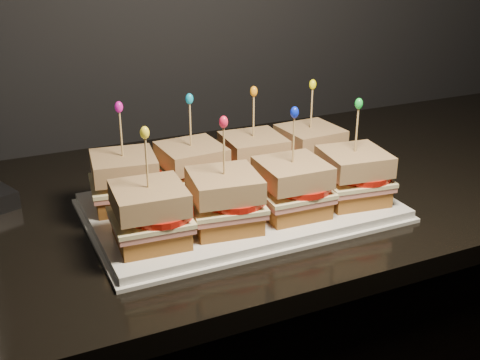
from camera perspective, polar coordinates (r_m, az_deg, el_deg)
name	(u,v)px	position (r m, az deg, el deg)	size (l,w,h in m)	color
cabinet	(355,359)	(1.39, 10.89, -16.36)	(2.42, 0.61, 0.85)	black
granite_slab	(373,172)	(1.17, 12.48, 0.78)	(2.46, 0.65, 0.03)	black
platter	(240,207)	(0.94, 0.00, -2.59)	(0.45, 0.28, 0.02)	white
platter_rim	(240,211)	(0.94, 0.00, -2.92)	(0.47, 0.29, 0.01)	white
sandwich_0_bread_bot	(126,197)	(0.94, -10.75, -1.58)	(0.09, 0.09, 0.03)	brown
sandwich_0_ham	(125,187)	(0.93, -10.82, -0.65)	(0.10, 0.10, 0.01)	tan
sandwich_0_cheese	(125,183)	(0.93, -10.85, -0.25)	(0.10, 0.10, 0.01)	beige
sandwich_0_tomato	(133,178)	(0.92, -10.07, 0.17)	(0.09, 0.09, 0.01)	#B7170D
sandwich_0_bread_top	(124,166)	(0.92, -10.98, 1.35)	(0.09, 0.09, 0.03)	brown
sandwich_0_pick	(121,137)	(0.90, -11.20, 4.06)	(0.00, 0.00, 0.09)	tan
sandwich_0_frill	(119,107)	(0.89, -11.41, 6.80)	(0.01, 0.01, 0.02)	#D5119E
sandwich_1_bread_bot	(192,185)	(0.97, -4.54, -0.50)	(0.09, 0.09, 0.03)	brown
sandwich_1_ham	(192,176)	(0.96, -4.57, 0.42)	(0.10, 0.10, 0.01)	tan
sandwich_1_cheese	(192,172)	(0.96, -4.59, 0.80)	(0.10, 0.10, 0.01)	beige
sandwich_1_tomato	(200,167)	(0.95, -3.80, 1.21)	(0.09, 0.09, 0.01)	#B7170D
sandwich_1_bread_top	(191,155)	(0.95, -4.64, 2.37)	(0.09, 0.09, 0.03)	brown
sandwich_1_pick	(190,127)	(0.93, -4.73, 5.01)	(0.00, 0.00, 0.09)	tan
sandwich_1_frill	(189,99)	(0.92, -4.82, 7.68)	(0.01, 0.01, 0.02)	#0C92BC
sandwich_2_bread_bot	(253,175)	(1.00, 1.25, 0.52)	(0.09, 0.09, 0.03)	brown
sandwich_2_ham	(253,165)	(1.00, 1.25, 1.41)	(0.10, 0.10, 0.01)	tan
sandwich_2_cheese	(253,161)	(1.00, 1.26, 1.78)	(0.10, 0.10, 0.01)	beige
sandwich_2_tomato	(261,157)	(0.99, 2.04, 2.18)	(0.09, 0.09, 0.01)	#B7170D
sandwich_2_bread_top	(253,145)	(0.99, 1.27, 3.29)	(0.09, 0.09, 0.03)	brown
sandwich_2_pick	(254,119)	(0.97, 1.29, 5.84)	(0.00, 0.00, 0.09)	tan
sandwich_2_frill	(254,91)	(0.96, 1.32, 8.41)	(0.01, 0.01, 0.02)	orange
sandwich_3_bread_bot	(309,165)	(1.05, 6.55, 1.45)	(0.09, 0.09, 0.03)	brown
sandwich_3_ham	(309,156)	(1.05, 6.59, 2.30)	(0.10, 0.10, 0.01)	tan
sandwich_3_cheese	(310,152)	(1.05, 6.61, 2.66)	(0.10, 0.10, 0.01)	beige
sandwich_3_tomato	(318,148)	(1.04, 7.36, 3.03)	(0.09, 0.09, 0.01)	#B7170D
sandwich_3_bread_top	(310,137)	(1.04, 6.68, 4.10)	(0.09, 0.09, 0.03)	brown
sandwich_3_pick	(311,111)	(1.02, 6.79, 6.54)	(0.00, 0.00, 0.09)	tan
sandwich_3_frill	(313,84)	(1.01, 6.91, 8.99)	(0.01, 0.01, 0.02)	#F9F10B
sandwich_4_bread_bot	(151,233)	(0.82, -8.42, -4.99)	(0.09, 0.09, 0.03)	brown
sandwich_4_ham	(150,222)	(0.82, -8.49, -3.95)	(0.10, 0.10, 0.01)	tan
sandwich_4_cheese	(150,217)	(0.81, -8.52, -3.51)	(0.10, 0.10, 0.01)	beige
sandwich_4_tomato	(160,212)	(0.81, -7.61, -3.05)	(0.09, 0.09, 0.01)	#B7170D
sandwich_4_bread_top	(149,198)	(0.80, -8.63, -1.72)	(0.09, 0.09, 0.03)	brown
sandwich_4_pick	(147,166)	(0.78, -8.82, 1.33)	(0.00, 0.00, 0.09)	tan
sandwich_4_frill	(145,133)	(0.77, -9.02, 4.46)	(0.01, 0.01, 0.02)	yellow
sandwich_5_bread_bot	(225,218)	(0.86, -1.47, -3.62)	(0.09, 0.09, 0.03)	brown
sandwich_5_ham	(225,207)	(0.85, -1.48, -2.61)	(0.10, 0.10, 0.01)	tan
sandwich_5_cheese	(224,203)	(0.85, -1.48, -2.18)	(0.10, 0.10, 0.01)	beige
sandwich_5_tomato	(234,198)	(0.84, -0.57, -1.73)	(0.09, 0.09, 0.01)	#B7170D
sandwich_5_bread_top	(224,185)	(0.83, -1.50, -0.45)	(0.09, 0.09, 0.03)	brown
sandwich_5_pick	(224,154)	(0.82, -1.53, 2.51)	(0.00, 0.00, 0.09)	tan
sandwich_5_frill	(224,122)	(0.80, -1.57, 5.52)	(0.01, 0.01, 0.02)	#ED1B3F
sandwich_6_bread_bot	(291,204)	(0.90, 4.88, -2.33)	(0.09, 0.09, 0.03)	brown
sandwich_6_ham	(292,194)	(0.89, 4.92, -1.36)	(0.10, 0.10, 0.01)	tan
sandwich_6_cheese	(292,190)	(0.89, 4.93, -0.95)	(0.10, 0.10, 0.01)	beige
sandwich_6_tomato	(301,185)	(0.89, 5.81, -0.51)	(0.09, 0.09, 0.01)	#B7170D
sandwich_6_bread_top	(292,172)	(0.88, 4.99, 0.72)	(0.09, 0.09, 0.03)	brown
sandwich_6_pick	(293,143)	(0.86, 5.09, 3.54)	(0.00, 0.00, 0.09)	tan
sandwich_6_frill	(295,112)	(0.85, 5.20, 6.41)	(0.01, 0.01, 0.02)	#0A21DB
sandwich_7_bread_bot	(352,192)	(0.95, 10.56, -1.14)	(0.09, 0.09, 0.03)	brown
sandwich_7_ham	(353,182)	(0.95, 10.63, -0.22)	(0.10, 0.10, 0.01)	tan
sandwich_7_cheese	(353,178)	(0.94, 10.67, 0.17)	(0.10, 0.10, 0.01)	beige
sandwich_7_tomato	(362,174)	(0.94, 11.50, 0.58)	(0.09, 0.09, 0.01)	#B7170D
sandwich_7_bread_top	(354,161)	(0.93, 10.79, 1.75)	(0.09, 0.09, 0.03)	brown
sandwich_7_pick	(357,133)	(0.92, 10.99, 4.42)	(0.00, 0.00, 0.09)	tan
sandwich_7_frill	(359,104)	(0.91, 11.21, 7.12)	(0.01, 0.01, 0.02)	green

